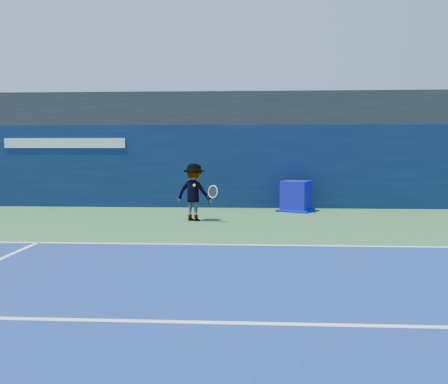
% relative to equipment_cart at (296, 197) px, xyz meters
% --- Properties ---
extents(ground, '(80.00, 80.00, 0.00)m').
position_rel_equipment_cart_xyz_m(ground, '(-1.38, -9.23, -0.48)').
color(ground, '#2D6534').
rests_on(ground, ground).
extents(baseline, '(24.00, 0.10, 0.01)m').
position_rel_equipment_cart_xyz_m(baseline, '(-1.38, -6.23, -0.47)').
color(baseline, white).
rests_on(baseline, ground).
extents(service_line, '(24.00, 0.10, 0.01)m').
position_rel_equipment_cart_xyz_m(service_line, '(-1.38, -11.23, -0.47)').
color(service_line, white).
rests_on(service_line, ground).
extents(stadium_band, '(36.00, 3.00, 1.20)m').
position_rel_equipment_cart_xyz_m(stadium_band, '(-1.38, 2.27, 3.12)').
color(stadium_band, black).
rests_on(stadium_band, back_wall_assembly).
extents(back_wall_assembly, '(36.00, 1.03, 3.00)m').
position_rel_equipment_cart_xyz_m(back_wall_assembly, '(-1.39, 1.27, 1.02)').
color(back_wall_assembly, '#0B1A3D').
rests_on(back_wall_assembly, ground).
extents(equipment_cart, '(1.42, 1.42, 1.04)m').
position_rel_equipment_cart_xyz_m(equipment_cart, '(0.00, 0.00, 0.00)').
color(equipment_cart, '#0E0B9D').
rests_on(equipment_cart, ground).
extents(tennis_player, '(1.37, 0.95, 1.70)m').
position_rel_equipment_cart_xyz_m(tennis_player, '(-3.23, -2.49, 0.38)').
color(tennis_player, white).
rests_on(tennis_player, ground).
extents(tennis_ball, '(0.07, 0.07, 0.07)m').
position_rel_equipment_cart_xyz_m(tennis_ball, '(-3.12, -3.32, 0.65)').
color(tennis_ball, '#CDE018').
rests_on(tennis_ball, ground).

